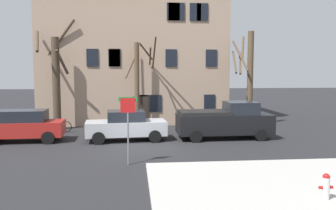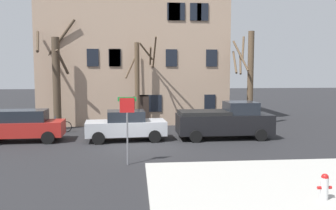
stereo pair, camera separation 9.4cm
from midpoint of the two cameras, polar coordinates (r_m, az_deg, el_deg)
ground_plane at (r=18.28m, az=-4.22°, el=-6.77°), size 120.00×120.00×0.00m
sidewalk_slab at (r=12.51m, az=23.03°, el=-12.73°), size 10.68×7.52×0.12m
building_main at (r=28.74m, az=-5.35°, el=9.19°), size 14.16×8.13×11.33m
tree_bare_near at (r=24.41m, az=-17.52°, el=4.08°), size 2.64×2.63×7.37m
tree_bare_mid at (r=23.90m, az=-4.65°, el=3.89°), size 2.11×2.42×6.11m
tree_bare_far at (r=25.20m, az=13.03°, el=4.57°), size 1.55×2.48×6.62m
car_red_wagon at (r=20.97m, az=-22.29°, el=-3.05°), size 4.35×2.06×1.75m
car_silver_sedan at (r=19.88m, az=-6.68°, el=-3.32°), size 4.55×2.25×1.68m
pickup_truck_black at (r=20.58m, az=9.31°, el=-2.54°), size 5.43×2.27×2.12m
fire_hydrant at (r=11.56m, az=24.20°, el=-11.88°), size 0.42×0.22×0.78m
street_sign_pole at (r=14.57m, az=-6.43°, el=-2.04°), size 0.76×0.07×2.83m
bicycle_leaning at (r=23.50m, az=-17.21°, el=-3.33°), size 1.74×0.27×1.03m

